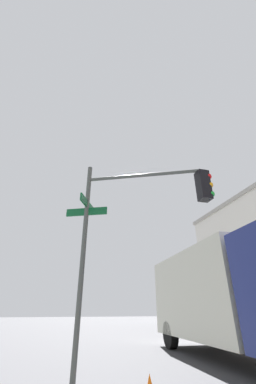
# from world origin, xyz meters

# --- Properties ---
(traffic_signal_near) EXTENTS (1.87, 3.50, 5.08)m
(traffic_signal_near) POSITION_xyz_m (-6.51, -5.96, 3.62)
(traffic_signal_near) COLOR #474C47
(traffic_signal_near) RESTS_ON ground_plane
(box_truck_second) EXTENTS (8.50, 2.89, 3.40)m
(box_truck_second) POSITION_xyz_m (-8.69, -2.25, 1.90)
(box_truck_second) COLOR navy
(box_truck_second) RESTS_ON ground_plane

